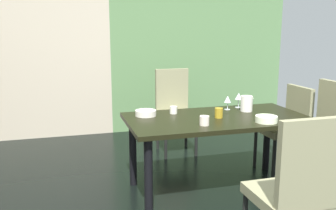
{
  "coord_description": "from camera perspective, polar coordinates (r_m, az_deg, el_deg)",
  "views": [
    {
      "loc": [
        -0.58,
        -2.63,
        1.52
      ],
      "look_at": [
        0.31,
        0.49,
        0.85
      ],
      "focal_mm": 40.0,
      "sensor_mm": 36.0,
      "label": 1
    }
  ],
  "objects": [
    {
      "name": "garden_window_panel",
      "position": [
        5.78,
        4.87,
        9.34
      ],
      "size": [
        2.73,
        0.1,
        2.57
      ],
      "primitive_type": "cube",
      "color": "#5E8652",
      "rests_on": "ground_plane"
    },
    {
      "name": "dining_table",
      "position": [
        3.49,
        7.5,
        -3.2
      ],
      "size": [
        1.67,
        0.87,
        0.71
      ],
      "color": "black",
      "rests_on": "ground_plane"
    },
    {
      "name": "chair_head_far",
      "position": [
        4.63,
        0.99,
        -0.3
      ],
      "size": [
        0.44,
        0.45,
        1.02
      ],
      "rotation": [
        0.0,
        0.0,
        3.14
      ],
      "color": "gray",
      "rests_on": "ground_plane"
    },
    {
      "name": "chair_right_far",
      "position": [
        4.18,
        17.8,
        -2.68
      ],
      "size": [
        0.44,
        0.44,
        0.91
      ],
      "rotation": [
        0.0,
        0.0,
        1.57
      ],
      "color": "gray",
      "rests_on": "ground_plane"
    },
    {
      "name": "chair_right_near",
      "position": [
        3.77,
        22.39,
        -3.89
      ],
      "size": [
        0.44,
        0.44,
        1.04
      ],
      "rotation": [
        0.0,
        0.0,
        1.57
      ],
      "color": "gray",
      "rests_on": "ground_plane"
    },
    {
      "name": "chair_head_near",
      "position": [
        2.49,
        18.9,
        -11.73
      ],
      "size": [
        0.44,
        0.44,
        1.02
      ],
      "color": "gray",
      "rests_on": "ground_plane"
    },
    {
      "name": "wine_glass_front",
      "position": [
        3.89,
        10.72,
        1.24
      ],
      "size": [
        0.07,
        0.07,
        0.15
      ],
      "color": "silver",
      "rests_on": "dining_table"
    },
    {
      "name": "wine_glass_south",
      "position": [
        3.78,
        9.07,
        0.81
      ],
      "size": [
        0.07,
        0.07,
        0.14
      ],
      "color": "silver",
      "rests_on": "dining_table"
    },
    {
      "name": "serving_bowl_near_window",
      "position": [
        3.36,
        14.75,
        -2.08
      ],
      "size": [
        0.19,
        0.19,
        0.05
      ],
      "primitive_type": "cylinder",
      "color": "white",
      "rests_on": "dining_table"
    },
    {
      "name": "serving_bowl_corner",
      "position": [
        3.49,
        -3.41,
        -1.22
      ],
      "size": [
        0.2,
        0.2,
        0.05
      ],
      "primitive_type": "cylinder",
      "color": "silver",
      "rests_on": "dining_table"
    },
    {
      "name": "cup_east",
      "position": [
        3.16,
        5.56,
        -2.38
      ],
      "size": [
        0.08,
        0.08,
        0.08
      ],
      "primitive_type": "cylinder",
      "color": "silver",
      "rests_on": "dining_table"
    },
    {
      "name": "cup_right",
      "position": [
        3.43,
        7.74,
        -1.2
      ],
      "size": [
        0.07,
        0.07,
        0.09
      ],
      "primitive_type": "cylinder",
      "color": "#A98921",
      "rests_on": "dining_table"
    },
    {
      "name": "cup_rear",
      "position": [
        3.57,
        0.84,
        -0.76
      ],
      "size": [
        0.07,
        0.07,
        0.07
      ],
      "primitive_type": "cylinder",
      "color": "white",
      "rests_on": "dining_table"
    },
    {
      "name": "pitcher_left",
      "position": [
        3.75,
        11.89,
        0.24
      ],
      "size": [
        0.13,
        0.12,
        0.15
      ],
      "color": "white",
      "rests_on": "dining_table"
    }
  ]
}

